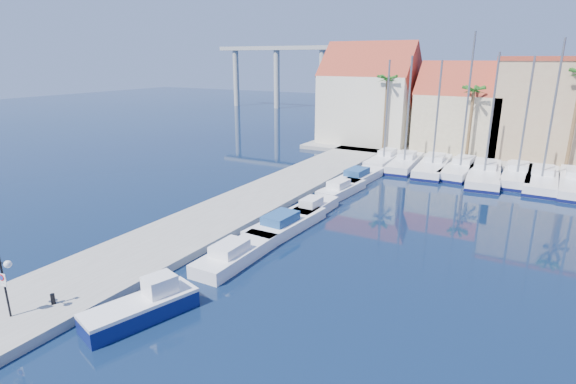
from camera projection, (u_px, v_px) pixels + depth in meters
The scene contains 24 objects.
ground at pixel (207, 341), 19.54m from camera, with size 260.00×260.00×0.00m, color black.
quay_west at pixel (229, 212), 34.97m from camera, with size 6.00×77.00×0.50m, color gray.
shore_north at pixel (526, 157), 54.60m from camera, with size 54.00×16.00×0.50m, color gray.
lamp_post at pixel (1, 268), 19.78m from camera, with size 1.25×0.49×3.72m.
bollard at pixel (53, 299), 21.44m from camera, with size 0.21×0.21×0.53m, color black.
fishing_boat at pixel (144, 306), 21.09m from camera, with size 3.22×5.58×1.85m.
motorboat_west_0 at pixel (235, 254), 27.02m from camera, with size 2.10×6.51×1.40m.
motorboat_west_1 at pixel (285, 223), 31.98m from camera, with size 2.84×7.53×1.40m.
motorboat_west_2 at pixel (314, 208), 35.33m from camera, with size 1.84×5.39×1.40m.
motorboat_west_3 at pixel (341, 189), 40.39m from camera, with size 2.50×6.20×1.40m.
motorboat_west_4 at pixel (359, 176), 44.69m from camera, with size 2.85×7.56×1.40m.
sailboat_0 at pixel (385, 159), 51.75m from camera, with size 2.30×8.64×11.62m.
sailboat_1 at pixel (405, 162), 50.15m from camera, with size 3.03×9.40×12.04m.
sailboat_2 at pixel (433, 166), 48.79m from camera, with size 3.45×10.67×11.60m.
sailboat_3 at pixel (461, 168), 47.71m from camera, with size 3.35×10.09×14.30m.
sailboat_4 at pixel (484, 173), 45.50m from camera, with size 3.97×11.59×12.35m.
sailboat_5 at pixel (517, 175), 45.01m from camera, with size 2.58×9.74×11.99m.
sailboat_6 at pixel (542, 179), 43.35m from camera, with size 2.85×10.53×13.53m.
building_0 at pixel (369, 98), 61.49m from camera, with size 12.30×9.00×13.50m.
building_1 at pixel (460, 112), 56.13m from camera, with size 10.30×8.00×11.00m.
building_2 at pixel (563, 108), 51.45m from camera, with size 14.20×10.20×11.50m.
palm_0 at pixel (387, 81), 54.70m from camera, with size 2.60×2.60×10.15m.
palm_1 at pixel (474, 92), 50.21m from camera, with size 2.60×2.60×9.15m.
viaduct at pixel (302, 65), 103.35m from camera, with size 48.00×2.20×14.45m.
Camera 1 is at (11.44, -12.87, 11.82)m, focal length 28.00 mm.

